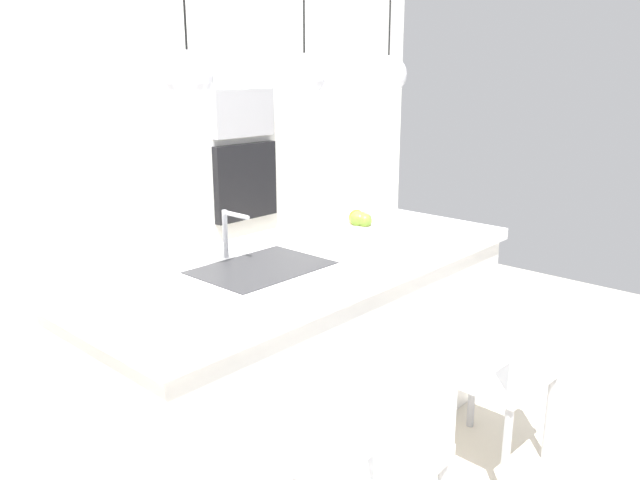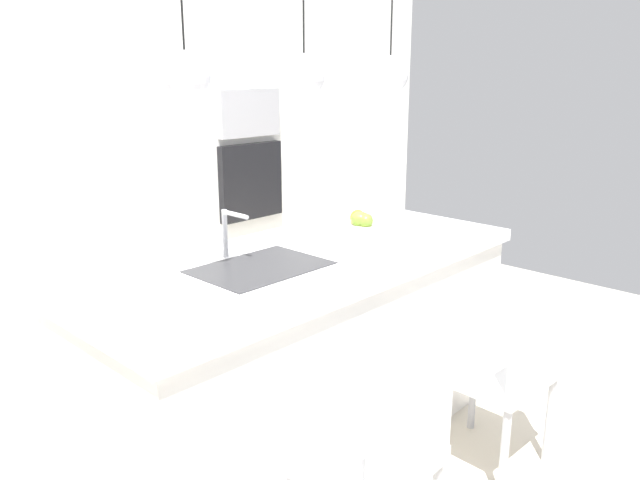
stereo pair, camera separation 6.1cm
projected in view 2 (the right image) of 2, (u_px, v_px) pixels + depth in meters
The scene contains 13 objects.
floor at pixel (306, 434), 3.14m from camera, with size 6.60×6.60×0.00m, color beige.
back_wall at pixel (118, 148), 3.90m from camera, with size 6.00×0.10×2.60m, color white.
kitchen_island at pixel (306, 348), 3.02m from camera, with size 2.20×0.93×0.94m.
sink_basin at pixel (261, 268), 2.70m from camera, with size 0.56×0.40×0.02m, color #2D2D30.
faucet at pixel (228, 227), 2.81m from camera, with size 0.02×0.17×0.22m.
fruit_bowl at pixel (359, 227), 3.21m from camera, with size 0.26×0.26×0.13m.
microwave at pixel (248, 113), 4.51m from camera, with size 0.54×0.08×0.34m, color #9E9EA3.
oven at pixel (250, 181), 4.64m from camera, with size 0.56×0.08×0.56m, color black.
chair_near at pixel (382, 450), 2.14m from camera, with size 0.47×0.42×0.91m.
chair_middle at pixel (504, 366), 2.75m from camera, with size 0.48×0.48×0.87m.
pendant_light_left at pixel (186, 76), 2.26m from camera, with size 0.19×0.19×0.79m.
pendant_light_center at pixel (304, 75), 2.68m from camera, with size 0.19×0.19×0.79m.
pendant_light_right at pixel (390, 74), 3.11m from camera, with size 0.19×0.19×0.79m.
Camera 2 is at (-1.96, -1.96, 1.77)m, focal length 35.08 mm.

